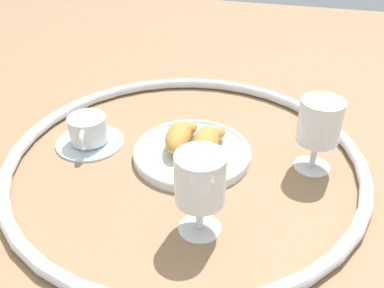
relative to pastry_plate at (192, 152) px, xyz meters
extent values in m
plane|color=#997551|center=(0.02, -0.01, -0.01)|extent=(2.20, 2.20, 0.00)
torus|color=silver|center=(0.02, -0.01, 0.00)|extent=(0.67, 0.67, 0.02)
cylinder|color=silver|center=(0.00, 0.00, 0.00)|extent=(0.23, 0.23, 0.01)
torus|color=silver|center=(0.00, 0.00, 0.00)|extent=(0.23, 0.23, 0.01)
ellipsoid|color=#CC893D|center=(0.00, -0.03, 0.03)|extent=(0.10, 0.06, 0.04)
ellipsoid|color=#CC893D|center=(0.04, -0.01, 0.02)|extent=(0.05, 0.05, 0.03)
ellipsoid|color=#CC893D|center=(-0.05, -0.02, 0.02)|extent=(0.05, 0.05, 0.03)
ellipsoid|color=#CC893D|center=(0.00, 0.03, 0.03)|extent=(0.10, 0.05, 0.04)
ellipsoid|color=#CC893D|center=(0.04, 0.04, 0.02)|extent=(0.05, 0.05, 0.03)
ellipsoid|color=#CC893D|center=(-0.04, 0.04, 0.02)|extent=(0.05, 0.05, 0.03)
cylinder|color=silver|center=(0.00, -0.21, -0.01)|extent=(0.14, 0.14, 0.01)
cylinder|color=silver|center=(0.00, -0.21, 0.02)|extent=(0.08, 0.08, 0.05)
cylinder|color=brown|center=(0.00, -0.21, 0.05)|extent=(0.07, 0.07, 0.01)
torus|color=silver|center=(0.05, -0.20, 0.03)|extent=(0.04, 0.02, 0.04)
cylinder|color=white|center=(0.19, 0.06, -0.01)|extent=(0.07, 0.07, 0.01)
cylinder|color=white|center=(0.19, 0.06, 0.02)|extent=(0.01, 0.01, 0.05)
cylinder|color=white|center=(0.19, 0.06, 0.09)|extent=(0.08, 0.08, 0.08)
cylinder|color=gold|center=(0.19, 0.06, 0.09)|extent=(0.07, 0.07, 0.07)
cylinder|color=white|center=(-0.02, 0.23, -0.01)|extent=(0.07, 0.07, 0.01)
cylinder|color=white|center=(-0.02, 0.23, 0.02)|extent=(0.01, 0.01, 0.05)
cylinder|color=white|center=(-0.02, 0.23, 0.09)|extent=(0.08, 0.08, 0.08)
cylinder|color=gold|center=(-0.02, 0.23, 0.08)|extent=(0.07, 0.07, 0.06)
camera|label=1|loc=(0.67, 0.17, 0.48)|focal=41.11mm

